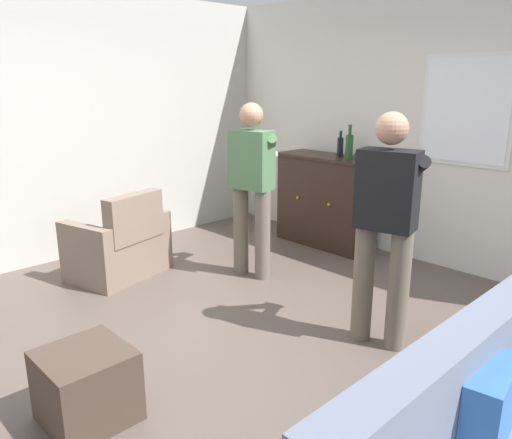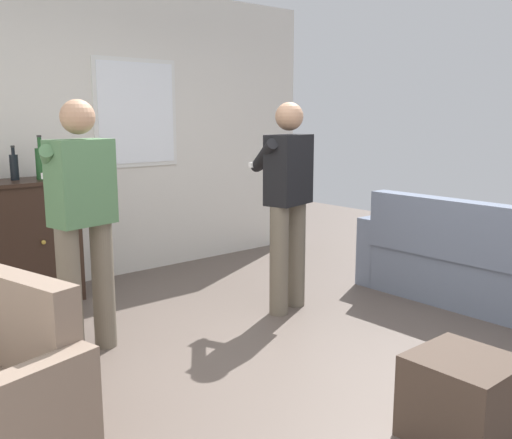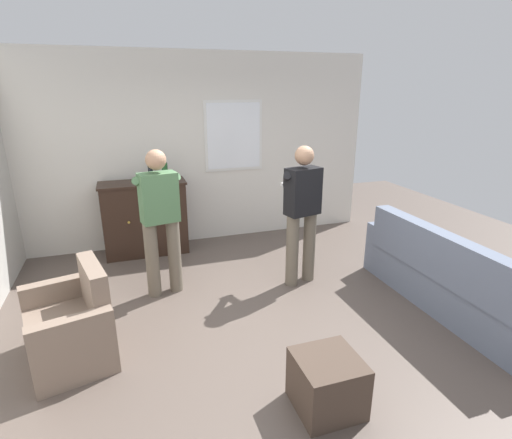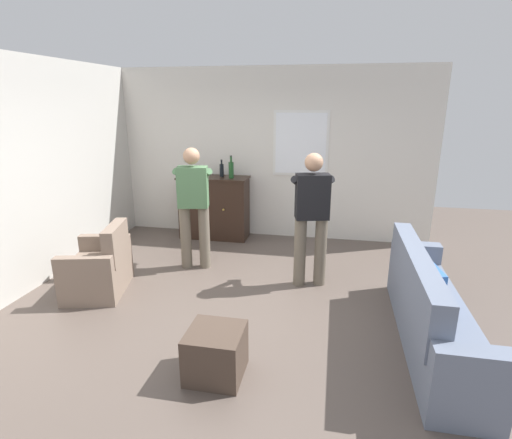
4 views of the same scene
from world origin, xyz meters
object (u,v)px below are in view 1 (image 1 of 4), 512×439
Objects in this scene: sideboard_cabinet at (326,200)px; armchair at (120,247)px; bottle_wine_green at (340,146)px; ottoman at (87,386)px; bottle_liquor_amber at (349,146)px; person_standing_left at (252,182)px; person_standing_right at (386,220)px.

armchair is at bearing -109.43° from sideboard_cabinet.
armchair is 3.56× the size of bottle_wine_green.
bottle_wine_green is at bearing 104.73° from ottoman.
bottle_liquor_amber is at bearing -26.14° from bottle_wine_green.
person_standing_left is (-0.95, 2.19, 0.73)m from ottoman.
ottoman is at bearing -108.69° from person_standing_right.
ottoman is at bearing -77.82° from bottle_liquor_amber.
person_standing_right is (1.61, -0.25, 0.00)m from person_standing_left.
bottle_liquor_amber is 0.78× the size of ottoman.
bottle_wine_green reaches higher than sideboard_cabinet.
bottle_wine_green is 0.60× the size of ottoman.
person_standing_right is (1.59, -1.58, -0.23)m from bottle_wine_green.
person_standing_right reaches higher than ottoman.
ottoman is 2.18m from person_standing_right.
armchair is 0.60× the size of person_standing_left.
sideboard_cabinet reaches higher than ottoman.
bottle_liquor_amber reaches higher than armchair.
ottoman is (0.74, -3.44, -0.98)m from bottle_liquor_amber.
bottle_wine_green is at bearing 21.86° from sideboard_cabinet.
person_standing_left is (0.90, 0.95, 0.65)m from armchair.
person_standing_left is at bearing -99.42° from bottle_liquor_amber.
person_standing_right reaches higher than armchair.
armchair is 0.86× the size of sideboard_cabinet.
person_standing_right is at bearing -41.65° from sideboard_cabinet.
person_standing_left is (0.11, -1.28, 0.41)m from sideboard_cabinet.
bottle_liquor_amber reaches higher than bottle_wine_green.
bottle_wine_green is 0.78× the size of bottle_liquor_amber.
bottle_wine_green is at bearing 135.09° from person_standing_right.
person_standing_right is (0.66, 1.95, 0.73)m from ottoman.
person_standing_right is at bearing 15.61° from armchair.
ottoman is at bearing -73.04° from sideboard_cabinet.
armchair is 2.61m from bottle_wine_green.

